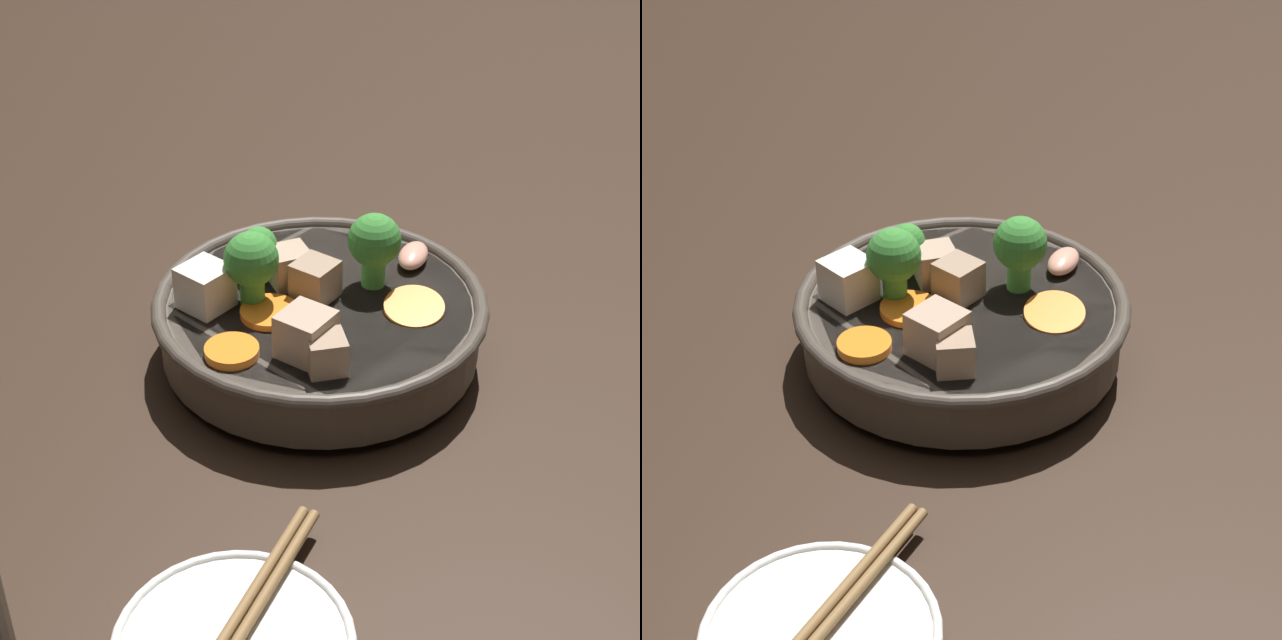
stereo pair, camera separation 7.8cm
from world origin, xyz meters
The scene contains 3 objects.
ground_plane centered at (0.00, 0.00, 0.00)m, with size 3.00×3.00×0.00m, color black.
stirfry_bowl centered at (0.00, 0.00, 0.04)m, with size 0.26×0.26×0.12m.
chopsticks_pair centered at (0.17, 0.25, 0.02)m, with size 0.17×0.16×0.01m.
Camera 1 is at (0.30, 0.63, 0.51)m, focal length 60.00 mm.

